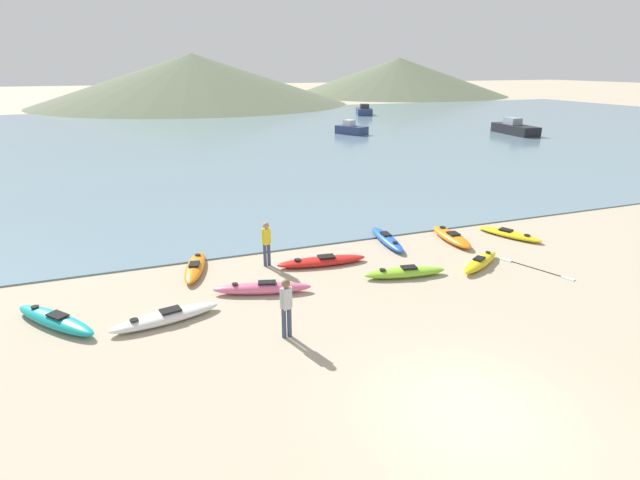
{
  "coord_description": "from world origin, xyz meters",
  "views": [
    {
      "loc": [
        -6.18,
        -7.13,
        7.06
      ],
      "look_at": [
        0.47,
        10.3,
        0.5
      ],
      "focal_mm": 28.0,
      "sensor_mm": 36.0,
      "label": 1
    }
  ],
  "objects": [
    {
      "name": "person_near_foreground",
      "position": [
        -2.73,
        4.45,
        0.98
      ],
      "size": [
        0.35,
        0.26,
        1.72
      ],
      "color": "#384260",
      "rests_on": "ground_plane"
    },
    {
      "name": "moored_boat_0",
      "position": [
        32.7,
        36.16,
        0.64
      ],
      "size": [
        2.56,
        6.08,
        1.66
      ],
      "color": "black",
      "rests_on": "bay_water"
    },
    {
      "name": "ground_plane",
      "position": [
        0.0,
        0.0,
        0.0
      ],
      "size": [
        400.0,
        400.0,
        0.0
      ],
      "primitive_type": "plane",
      "color": "tan"
    },
    {
      "name": "person_near_waterline",
      "position": [
        -1.88,
        9.64,
        0.96
      ],
      "size": [
        0.34,
        0.24,
        1.68
      ],
      "color": "#384260",
      "rests_on": "ground_plane"
    },
    {
      "name": "bay_water",
      "position": [
        0.0,
        45.95,
        0.03
      ],
      "size": [
        160.0,
        70.0,
        0.06
      ],
      "primitive_type": "cube",
      "color": "slate",
      "rests_on": "ground_plane"
    },
    {
      "name": "far_hill_midleft",
      "position": [
        6.61,
        93.42,
        4.59
      ],
      "size": [
        57.99,
        57.99,
        9.17
      ],
      "primitive_type": "cone",
      "color": "#5B664C",
      "rests_on": "ground_plane"
    },
    {
      "name": "far_hill_left",
      "position": [
        6.02,
        94.36,
        4.44
      ],
      "size": [
        42.15,
        42.15,
        8.88
      ],
      "primitive_type": "cone",
      "color": "#5B664C",
      "rests_on": "ground_plane"
    },
    {
      "name": "kayak_on_sand_2",
      "position": [
        2.38,
        6.92,
        0.16
      ],
      "size": [
        3.03,
        1.14,
        0.37
      ],
      "color": "#8CCC2D",
      "rests_on": "ground_plane"
    },
    {
      "name": "moored_boat_1",
      "position": [
        27.09,
        61.65,
        0.62
      ],
      "size": [
        3.3,
        4.33,
        1.6
      ],
      "color": "navy",
      "rests_on": "bay_water"
    },
    {
      "name": "kayak_on_sand_9",
      "position": [
        6.16,
        9.55,
        0.18
      ],
      "size": [
        1.05,
        2.93,
        0.4
      ],
      "color": "orange",
      "rests_on": "ground_plane"
    },
    {
      "name": "kayak_on_sand_7",
      "position": [
        -8.74,
        7.41,
        0.18
      ],
      "size": [
        2.59,
        2.99,
        0.41
      ],
      "color": "teal",
      "rests_on": "ground_plane"
    },
    {
      "name": "far_hill_right",
      "position": [
        57.93,
        102.51,
        3.06
      ],
      "size": [
        36.32,
        36.32,
        6.13
      ],
      "primitive_type": "cone",
      "color": "#5B664C",
      "rests_on": "ground_plane"
    },
    {
      "name": "kayak_on_sand_6",
      "position": [
        -5.77,
        6.5,
        0.16
      ],
      "size": [
        3.25,
        1.36,
        0.37
      ],
      "color": "white",
      "rests_on": "ground_plane"
    },
    {
      "name": "kayak_on_sand_3",
      "position": [
        3.47,
        10.28,
        0.17
      ],
      "size": [
        0.96,
        3.23,
        0.38
      ],
      "color": "blue",
      "rests_on": "ground_plane"
    },
    {
      "name": "kayak_on_sand_4",
      "position": [
        0.05,
        8.99,
        0.15
      ],
      "size": [
        3.44,
        1.07,
        0.34
      ],
      "color": "red",
      "rests_on": "ground_plane"
    },
    {
      "name": "kayak_on_sand_1",
      "position": [
        -4.46,
        10.05,
        0.16
      ],
      "size": [
        1.38,
        3.02,
        0.37
      ],
      "color": "orange",
      "rests_on": "ground_plane"
    },
    {
      "name": "moored_boat_2",
      "position": [
        16.31,
        42.38,
        0.57
      ],
      "size": [
        2.96,
        3.74,
        1.46
      ],
      "color": "navy",
      "rests_on": "bay_water"
    },
    {
      "name": "loose_paddle",
      "position": [
        7.22,
        5.8,
        0.01
      ],
      "size": [
        1.14,
        2.67,
        0.03
      ],
      "color": "black",
      "rests_on": "ground_plane"
    },
    {
      "name": "kayak_on_sand_0",
      "position": [
        8.82,
        9.13,
        0.13
      ],
      "size": [
        1.81,
        2.96,
        0.3
      ],
      "color": "yellow",
      "rests_on": "ground_plane"
    },
    {
      "name": "kayak_on_sand_5",
      "position": [
        -2.65,
        7.39,
        0.18
      ],
      "size": [
        3.23,
        1.43,
        0.4
      ],
      "color": "#E5668C",
      "rests_on": "ground_plane"
    },
    {
      "name": "kayak_on_sand_8",
      "position": [
        5.48,
        6.77,
        0.17
      ],
      "size": [
        2.61,
        1.85,
        0.38
      ],
      "color": "yellow",
      "rests_on": "ground_plane"
    },
    {
      "name": "far_hill_midright",
      "position": [
        57.85,
        106.37,
        4.39
      ],
      "size": [
        52.21,
        52.21,
        8.78
      ],
      "primitive_type": "cone",
      "color": "#5B664C",
      "rests_on": "ground_plane"
    }
  ]
}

